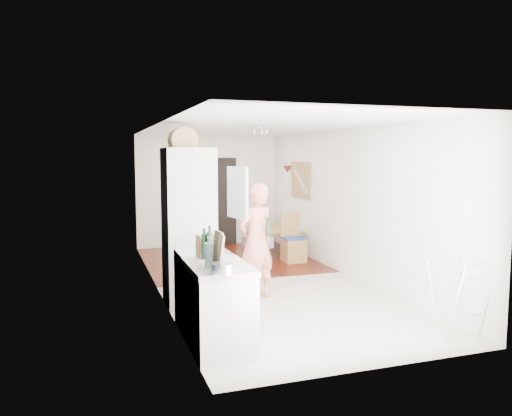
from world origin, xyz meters
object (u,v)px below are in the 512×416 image
dining_table (277,242)px  drying_rack (459,299)px  person (256,231)px  dining_chair (294,238)px  stool (257,257)px

dining_table → drying_rack: (0.18, -5.31, 0.22)m
person → dining_table: bearing=-137.4°
dining_chair → drying_rack: size_ratio=1.10×
dining_chair → drying_rack: bearing=-86.0°
person → drying_rack: bearing=106.6°
dining_table → drying_rack: 5.32m
person → drying_rack: person is taller
dining_chair → dining_table: bearing=87.7°
person → dining_table: (1.52, 3.16, -0.76)m
stool → drying_rack: (1.07, -4.00, 0.24)m
dining_table → dining_chair: dining_chair is taller
person → dining_chair: (1.46, 2.09, -0.50)m
dining_table → drying_rack: size_ratio=1.44×
person → drying_rack: (1.70, -2.15, -0.54)m
drying_rack → dining_table: bearing=76.1°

